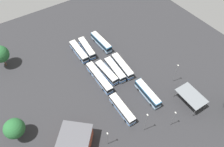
# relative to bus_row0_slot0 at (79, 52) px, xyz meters

# --- Properties ---
(ground_plane) EXTENTS (111.43, 111.43, 0.00)m
(ground_plane) POSITION_rel_bus_row0_slot0_xyz_m (16.11, 4.93, -1.84)
(ground_plane) COLOR #28282B
(bus_row0_slot0) EXTENTS (12.14, 2.69, 3.47)m
(bus_row0_slot0) POSITION_rel_bus_row0_slot0_xyz_m (0.00, 0.00, 0.00)
(bus_row0_slot0) COLOR silver
(bus_row0_slot0) RESTS_ON ground_plane
(bus_row0_slot1) EXTENTS (12.03, 3.53, 3.47)m
(bus_row0_slot1) POSITION_rel_bus_row0_slot0_xyz_m (0.08, 3.66, -0.00)
(bus_row0_slot1) COLOR silver
(bus_row0_slot1) RESTS_ON ground_plane
(bus_row0_slot3) EXTENTS (12.63, 2.91, 3.47)m
(bus_row0_slot3) POSITION_rel_bus_row0_slot0_xyz_m (0.18, 10.61, 0.00)
(bus_row0_slot3) COLOR teal
(bus_row0_slot3) RESTS_ON ground_plane
(bus_row1_slot0) EXTENTS (15.02, 2.68, 3.47)m
(bus_row1_slot0) POSITION_rel_bus_row0_slot0_xyz_m (16.26, -0.26, 0.00)
(bus_row1_slot0) COLOR silver
(bus_row1_slot0) RESTS_ON ground_plane
(bus_row1_slot1) EXTENTS (11.56, 2.97, 3.47)m
(bus_row1_slot1) POSITION_rel_bus_row0_slot0_xyz_m (15.76, 3.32, -0.00)
(bus_row1_slot1) COLOR silver
(bus_row1_slot1) RESTS_ON ground_plane
(bus_row1_slot2) EXTENTS (11.94, 3.20, 3.47)m
(bus_row1_slot2) POSITION_rel_bus_row0_slot0_xyz_m (16.29, 6.73, -0.00)
(bus_row1_slot2) COLOR silver
(bus_row1_slot2) RESTS_ON ground_plane
(bus_row1_slot3) EXTENTS (12.63, 3.47, 3.47)m
(bus_row1_slot3) POSITION_rel_bus_row0_slot0_xyz_m (16.40, 10.15, 0.00)
(bus_row1_slot3) COLOR silver
(bus_row1_slot3) RESTS_ON ground_plane
(bus_row2_slot0) EXTENTS (11.85, 2.70, 3.47)m
(bus_row2_slot0) POSITION_rel_bus_row0_slot0_xyz_m (31.76, -0.91, -0.00)
(bus_row2_slot0) COLOR silver
(bus_row2_slot0) RESTS_ON ground_plane
(bus_row2_slot3) EXTENTS (12.00, 3.02, 3.47)m
(bus_row2_slot3) POSITION_rel_bus_row0_slot0_xyz_m (31.66, 10.04, -0.00)
(bus_row2_slot3) COLOR teal
(bus_row2_slot3) RESTS_ON ground_plane
(depot_building) EXTENTS (14.59, 14.42, 5.92)m
(depot_building) POSITION_rel_bus_row0_slot0_xyz_m (34.29, -19.58, 1.15)
(depot_building) COLOR #99422D
(depot_building) RESTS_ON ground_plane
(maintenance_shelter) EXTENTS (9.83, 6.30, 4.12)m
(maintenance_shelter) POSITION_rel_bus_row0_slot0_xyz_m (41.47, 20.42, 2.08)
(maintenance_shelter) COLOR slate
(maintenance_shelter) RESTS_ON ground_plane
(lamp_post_mid_lot) EXTENTS (0.56, 0.28, 9.01)m
(lamp_post_mid_lot) POSITION_rel_bus_row0_slot0_xyz_m (31.72, 22.36, 3.09)
(lamp_post_mid_lot) COLOR slate
(lamp_post_mid_lot) RESTS_ON ground_plane
(lamp_post_by_building) EXTENTS (0.56, 0.28, 7.35)m
(lamp_post_by_building) POSITION_rel_bus_row0_slot0_xyz_m (38.31, -10.80, 2.25)
(lamp_post_by_building) COLOR slate
(lamp_post_by_building) RESTS_ON ground_plane
(lamp_post_near_entrance) EXTENTS (0.56, 0.28, 9.76)m
(lamp_post_near_entrance) POSITION_rel_bus_row0_slot0_xyz_m (40.89, 1.02, 3.47)
(lamp_post_near_entrance) COLOR slate
(lamp_post_near_entrance) RESTS_ON ground_plane
(lamp_post_far_corner) EXTENTS (0.56, 0.28, 7.86)m
(lamp_post_far_corner) POSITION_rel_bus_row0_slot0_xyz_m (44.22, 9.23, 2.50)
(lamp_post_far_corner) COLOR slate
(lamp_post_far_corner) RESTS_ON ground_plane
(tree_northeast) EXTENTS (6.14, 6.14, 8.29)m
(tree_northeast) POSITION_rel_bus_row0_slot0_xyz_m (21.17, -32.06, 3.38)
(tree_northeast) COLOR brown
(tree_northeast) RESTS_ON ground_plane
(tree_south_edge) EXTENTS (6.62, 6.62, 9.53)m
(tree_south_edge) POSITION_rel_bus_row0_slot0_xyz_m (-10.95, -27.01, 4.37)
(tree_south_edge) COLOR brown
(tree_south_edge) RESTS_ON ground_plane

